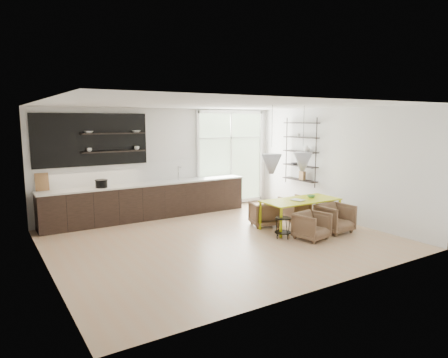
# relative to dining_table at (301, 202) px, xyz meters

# --- Properties ---
(room) EXTENTS (7.02, 6.01, 2.91)m
(room) POSITION_rel_dining_table_xyz_m (-1.52, 1.31, 0.81)
(room) COLOR tan
(room) RESTS_ON ground
(kitchen_run) EXTENTS (5.54, 0.69, 2.75)m
(kitchen_run) POSITION_rel_dining_table_xyz_m (-2.79, 2.90, -0.05)
(kitchen_run) COLOR black
(kitchen_run) RESTS_ON ground
(right_shelving) EXTENTS (0.26, 1.22, 1.90)m
(right_shelving) POSITION_rel_dining_table_xyz_m (1.26, 1.38, 1.00)
(right_shelving) COLOR black
(right_shelving) RESTS_ON ground
(dining_table) EXTENTS (1.92, 0.89, 0.70)m
(dining_table) POSITION_rel_dining_table_xyz_m (0.00, 0.00, 0.00)
(dining_table) COLOR #B8C10F
(dining_table) RESTS_ON ground
(armchair_back_left) EXTENTS (0.82, 0.83, 0.60)m
(armchair_back_left) POSITION_rel_dining_table_xyz_m (-0.60, 0.63, -0.35)
(armchair_back_left) COLOR brown
(armchair_back_left) RESTS_ON ground
(armchair_back_right) EXTENTS (0.66, 0.68, 0.60)m
(armchair_back_right) POSITION_rel_dining_table_xyz_m (0.49, 0.75, -0.35)
(armchair_back_right) COLOR brown
(armchair_back_right) RESTS_ON ground
(armchair_front_left) EXTENTS (0.74, 0.75, 0.59)m
(armchair_front_left) POSITION_rel_dining_table_xyz_m (-0.42, -0.82, -0.35)
(armchair_front_left) COLOR brown
(armchair_front_left) RESTS_ON ground
(armchair_front_right) EXTENTS (0.74, 0.76, 0.66)m
(armchair_front_right) POSITION_rel_dining_table_xyz_m (0.44, -0.69, -0.32)
(armchair_front_right) COLOR brown
(armchair_front_right) RESTS_ON ground
(wire_stool) EXTENTS (0.37, 0.37, 0.46)m
(wire_stool) POSITION_rel_dining_table_xyz_m (-0.89, -0.41, -0.35)
(wire_stool) COLOR black
(wire_stool) RESTS_ON ground
(table_book) EXTENTS (0.27, 0.33, 0.03)m
(table_book) POSITION_rel_dining_table_xyz_m (-0.24, -0.07, 0.06)
(table_book) COLOR white
(table_book) RESTS_ON dining_table
(table_bowl) EXTENTS (0.21, 0.21, 0.06)m
(table_bowl) POSITION_rel_dining_table_xyz_m (0.39, 0.05, 0.08)
(table_bowl) COLOR #4E8E4F
(table_bowl) RESTS_ON dining_table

